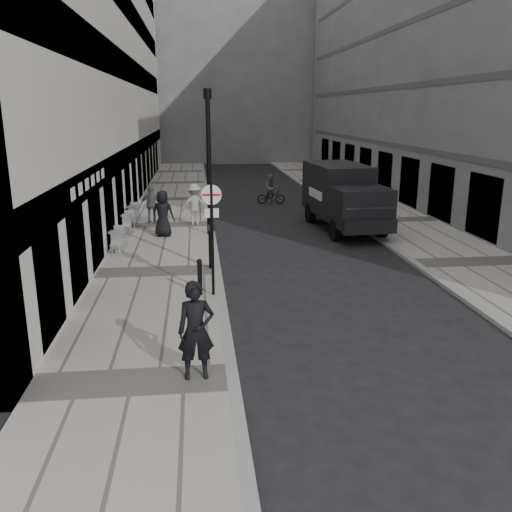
{
  "coord_description": "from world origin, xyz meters",
  "views": [
    {
      "loc": [
        -0.61,
        -7.21,
        5.33
      ],
      "look_at": [
        0.97,
        7.21,
        1.4
      ],
      "focal_mm": 38.0,
      "sensor_mm": 36.0,
      "label": 1
    }
  ],
  "objects_px": {
    "panel_van": "(343,194)",
    "cyclist": "(271,192)",
    "walking_man": "(196,331)",
    "lamppost": "(209,172)",
    "sign_post": "(212,223)"
  },
  "relations": [
    {
      "from": "panel_van",
      "to": "cyclist",
      "type": "distance_m",
      "value": 7.69
    },
    {
      "from": "walking_man",
      "to": "lamppost",
      "type": "xyz_separation_m",
      "value": [
        0.51,
        7.78,
        2.25
      ]
    },
    {
      "from": "walking_man",
      "to": "cyclist",
      "type": "distance_m",
      "value": 21.67
    },
    {
      "from": "lamppost",
      "to": "panel_van",
      "type": "distance_m",
      "value": 8.89
    },
    {
      "from": "walking_man",
      "to": "sign_post",
      "type": "height_order",
      "value": "sign_post"
    },
    {
      "from": "sign_post",
      "to": "cyclist",
      "type": "xyz_separation_m",
      "value": [
        3.91,
        16.2,
        -1.57
      ]
    },
    {
      "from": "walking_man",
      "to": "lamppost",
      "type": "relative_size",
      "value": 0.34
    },
    {
      "from": "walking_man",
      "to": "panel_van",
      "type": "bearing_deg",
      "value": 60.21
    },
    {
      "from": "lamppost",
      "to": "walking_man",
      "type": "bearing_deg",
      "value": -93.74
    },
    {
      "from": "sign_post",
      "to": "cyclist",
      "type": "relative_size",
      "value": 1.92
    },
    {
      "from": "lamppost",
      "to": "cyclist",
      "type": "height_order",
      "value": "lamppost"
    },
    {
      "from": "walking_man",
      "to": "sign_post",
      "type": "bearing_deg",
      "value": 80.29
    },
    {
      "from": "walking_man",
      "to": "panel_van",
      "type": "relative_size",
      "value": 0.32
    },
    {
      "from": "sign_post",
      "to": "panel_van",
      "type": "bearing_deg",
      "value": 55.36
    },
    {
      "from": "sign_post",
      "to": "lamppost",
      "type": "distance_m",
      "value": 2.99
    }
  ]
}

